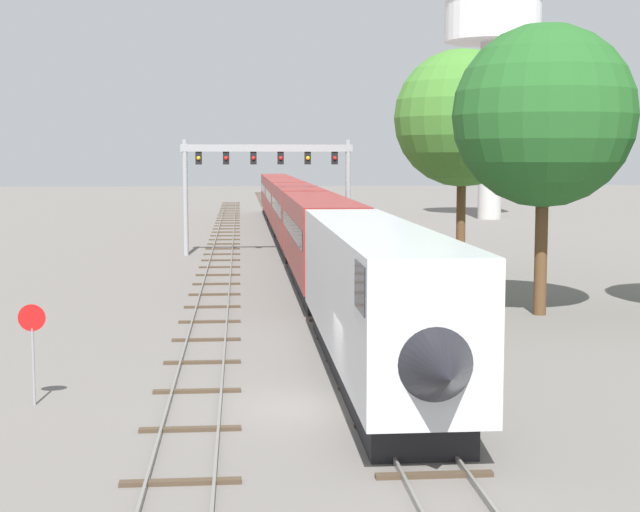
% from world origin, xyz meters
% --- Properties ---
extents(ground_plane, '(400.00, 400.00, 0.00)m').
position_xyz_m(ground_plane, '(0.00, 0.00, 0.00)').
color(ground_plane, slate).
extents(track_main, '(2.60, 200.00, 0.16)m').
position_xyz_m(track_main, '(2.00, 60.00, 0.07)').
color(track_main, slate).
rests_on(track_main, ground).
extents(track_near, '(2.60, 160.00, 0.16)m').
position_xyz_m(track_near, '(-3.50, 40.00, 0.07)').
color(track_near, slate).
rests_on(track_near, ground).
extents(passenger_train, '(3.04, 102.30, 4.80)m').
position_xyz_m(passenger_train, '(2.00, 44.79, 2.61)').
color(passenger_train, silver).
rests_on(passenger_train, ground).
extents(signal_gantry, '(12.10, 0.49, 8.16)m').
position_xyz_m(signal_gantry, '(-0.25, 41.79, 6.02)').
color(signal_gantry, '#999BA0').
rests_on(signal_gantry, ground).
extents(water_tower, '(10.69, 10.69, 24.98)m').
position_xyz_m(water_tower, '(25.66, 79.06, 20.03)').
color(water_tower, beige).
rests_on(water_tower, ground).
extents(stop_sign, '(0.76, 0.08, 2.88)m').
position_xyz_m(stop_sign, '(-8.00, 0.91, 1.87)').
color(stop_sign, gray).
rests_on(stop_sign, ground).
extents(trackside_tree_mid, '(8.26, 8.26, 13.40)m').
position_xyz_m(trackside_tree_mid, '(11.20, 31.10, 9.25)').
color(trackside_tree_mid, brown).
rests_on(trackside_tree_mid, ground).
extents(trackside_tree_right, '(7.96, 7.96, 12.71)m').
position_xyz_m(trackside_tree_right, '(11.00, 14.90, 8.71)').
color(trackside_tree_right, brown).
rests_on(trackside_tree_right, ground).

